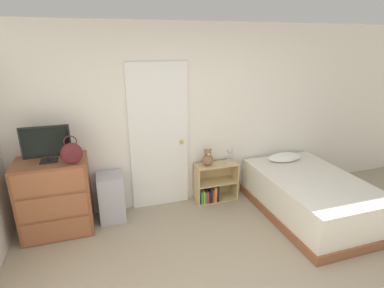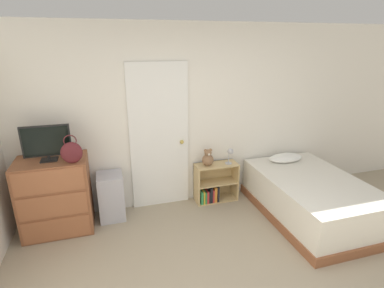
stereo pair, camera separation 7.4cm
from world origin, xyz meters
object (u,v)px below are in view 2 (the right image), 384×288
(bookshelf, at_px, (213,186))
(bed, at_px, (310,197))
(dresser, at_px, (56,196))
(tv, at_px, (46,142))
(teddy_bear, at_px, (208,158))
(handbag, at_px, (72,152))
(desk_lamp, at_px, (230,153))
(storage_bin, at_px, (111,196))

(bookshelf, height_order, bed, bed)
(dresser, height_order, tv, tv)
(bookshelf, relative_size, teddy_bear, 2.46)
(dresser, height_order, bed, dresser)
(handbag, bearing_deg, desk_lamp, 7.42)
(tv, xyz_separation_m, teddy_bear, (2.05, 0.14, -0.49))
(storage_bin, bearing_deg, desk_lamp, 0.23)
(teddy_bear, height_order, bed, teddy_bear)
(teddy_bear, bearing_deg, tv, -176.01)
(bookshelf, bearing_deg, desk_lamp, -10.33)
(dresser, bearing_deg, storage_bin, 7.58)
(desk_lamp, bearing_deg, dresser, -177.73)
(dresser, bearing_deg, teddy_bear, 3.69)
(dresser, relative_size, handbag, 2.79)
(dresser, xyz_separation_m, bookshelf, (2.14, 0.14, -0.25))
(dresser, height_order, bookshelf, dresser)
(storage_bin, height_order, desk_lamp, desk_lamp)
(handbag, bearing_deg, tv, 148.44)
(handbag, height_order, teddy_bear, handbag)
(dresser, distance_m, teddy_bear, 2.06)
(handbag, distance_m, bed, 3.14)
(tv, distance_m, storage_bin, 1.09)
(handbag, xyz_separation_m, desk_lamp, (2.11, 0.27, -0.34))
(tv, relative_size, handbag, 1.56)
(tv, xyz_separation_m, storage_bin, (0.66, 0.10, -0.86))
(handbag, height_order, desk_lamp, handbag)
(tv, bearing_deg, teddy_bear, 3.99)
(tv, height_order, handbag, tv)
(bed, bearing_deg, tv, 169.17)
(bookshelf, distance_m, desk_lamp, 0.57)
(teddy_bear, xyz_separation_m, desk_lamp, (0.33, -0.04, 0.06))
(bed, bearing_deg, storage_bin, 164.50)
(dresser, relative_size, desk_lamp, 4.00)
(tv, xyz_separation_m, desk_lamp, (2.38, 0.11, -0.43))
(handbag, bearing_deg, bookshelf, 9.64)
(tv, xyz_separation_m, bookshelf, (2.15, 0.15, -0.95))
(dresser, distance_m, handbag, 0.69)
(storage_bin, bearing_deg, dresser, -172.42)
(desk_lamp, xyz_separation_m, bed, (0.89, -0.73, -0.47))
(storage_bin, distance_m, desk_lamp, 1.78)
(storage_bin, xyz_separation_m, bed, (2.62, -0.73, -0.04))
(desk_lamp, bearing_deg, teddy_bear, 173.47)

